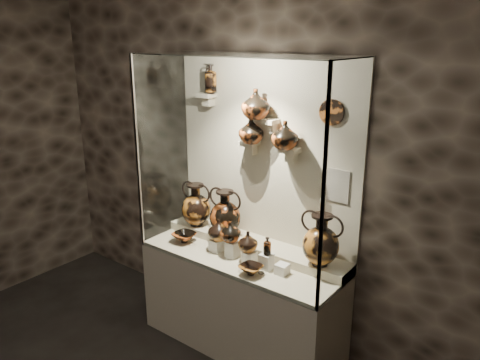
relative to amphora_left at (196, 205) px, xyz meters
The scene contains 35 objects.
wall_back 0.81m from the amphora_left, 17.05° to the left, with size 5.00×0.02×3.20m, color black.
plinth 0.93m from the amphora_left, 12.59° to the right, with size 1.70×0.60×0.80m, color #C0B59A.
front_tier 0.68m from the amphora_left, 12.59° to the right, with size 1.68×0.58×0.03m, color #BCB091.
rear_tier 0.65m from the amphora_left, ahead, with size 1.70×0.25×0.10m, color #BCB091.
back_panel 0.81m from the amphora_left, 16.62° to the left, with size 1.70×0.03×1.60m, color #C0B59A.
glass_front 0.90m from the amphora_left, 35.52° to the right, with size 1.70×0.01×1.60m, color white.
glass_left 0.58m from the amphora_left, 150.91° to the right, with size 0.01×0.60×1.60m, color white.
glass_right 1.54m from the amphora_left, ahead, with size 0.01×0.60×1.60m, color white.
glass_top 1.44m from the amphora_left, 12.59° to the right, with size 1.70×0.60×0.01m, color white.
frame_post_left 0.70m from the amphora_left, 119.09° to the right, with size 0.02×0.02×1.60m, color gray.
frame_post_right 1.59m from the amphora_left, 16.40° to the right, with size 0.02×0.02×1.60m, color gray.
pedestal_a 0.48m from the amphora_left, 25.72° to the right, with size 0.09×0.09×0.10m, color silver.
pedestal_b 0.62m from the amphora_left, 18.46° to the right, with size 0.09×0.09×0.13m, color silver.
pedestal_c 0.78m from the amphora_left, 14.33° to the right, with size 0.09×0.09×0.09m, color silver.
pedestal_d 0.93m from the amphora_left, 11.81° to the right, with size 0.09×0.09×0.12m, color silver.
pedestal_e 1.06m from the amphora_left, 10.23° to the right, with size 0.09×0.09×0.08m, color silver.
bracket_ul 0.96m from the amphora_left, 62.97° to the left, with size 0.14×0.12×0.04m, color #C0B59A.
bracket_ca 0.79m from the amphora_left, 11.79° to the left, with size 0.14×0.12×0.04m, color #C0B59A.
bracket_cb 1.08m from the amphora_left, ahead, with size 0.10×0.12×0.04m, color #C0B59A.
bracket_cc 1.08m from the amphora_left, ahead, with size 0.14×0.12×0.04m, color #C0B59A.
amphora_left is the anchor object (origin of this frame).
amphora_mid 0.33m from the amphora_left, ahead, with size 0.32×0.32×0.40m, color #9E461B, non-canonical shape.
amphora_right 1.23m from the amphora_left, ahead, with size 0.32×0.32×0.40m, color #9E5D1E, non-canonical shape.
jug_a 0.44m from the amphora_left, 22.88° to the right, with size 0.17×0.17×0.18m, color #9E5D1E.
jug_b 0.57m from the amphora_left, 19.31° to the right, with size 0.17×0.17×0.18m, color #9E461B.
jug_c 0.73m from the amphora_left, 14.21° to the right, with size 0.16×0.16×0.16m, color #9E5D1E.
lekythos_small 0.91m from the amphora_left, 12.09° to the right, with size 0.07×0.07×0.16m, color #9E461B, non-canonical shape.
kylix_left 0.31m from the amphora_left, 75.79° to the right, with size 0.25×0.21×0.10m, color #9E461B, non-canonical shape.
kylix_right 0.93m from the amphora_left, 21.45° to the right, with size 0.22×0.19×0.09m, color #9E5D1E, non-canonical shape.
lekythos_tall 1.12m from the amphora_left, 42.77° to the left, with size 0.11×0.11×0.27m, color #9E5D1E, non-canonical shape.
ovoid_vase_a 0.92m from the amphora_left, ahead, with size 0.20×0.20×0.21m, color #9E461B.
ovoid_vase_b 1.12m from the amphora_left, ahead, with size 0.22×0.22×0.23m, color #9E461B.
ovoid_vase_c 1.13m from the amphora_left, ahead, with size 0.20×0.20×0.21m, color #9E461B.
wall_plate 1.50m from the amphora_left, ahead, with size 0.18×0.18×0.02m, color #B95F24.
info_placard 1.32m from the amphora_left, ahead, with size 0.19×0.01×0.25m, color beige.
Camera 1 is at (2.06, -0.54, 2.53)m, focal length 35.00 mm.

